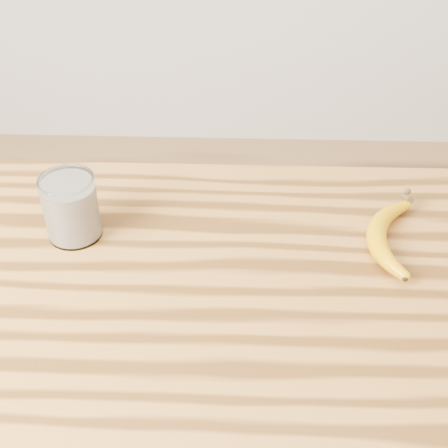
{
  "coord_description": "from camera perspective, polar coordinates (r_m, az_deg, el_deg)",
  "views": [
    {
      "loc": [
        0.08,
        -0.64,
        1.58
      ],
      "look_at": [
        0.05,
        0.17,
        0.93
      ],
      "focal_mm": 50.0,
      "sensor_mm": 36.0,
      "label": 1
    }
  ],
  "objects": [
    {
      "name": "smoothie_glass",
      "position": [
        1.07,
        -13.8,
        1.42
      ],
      "size": [
        0.09,
        0.09,
        0.11
      ],
      "color": "white",
      "rests_on": "table"
    },
    {
      "name": "banana",
      "position": [
        1.07,
        13.71,
        -0.89
      ],
      "size": [
        0.16,
        0.29,
        0.03
      ],
      "primitive_type": null,
      "rotation": [
        0.0,
        0.0,
        -0.2
      ],
      "color": "#D18C00",
      "rests_on": "table"
    },
    {
      "name": "table",
      "position": [
        1.04,
        -3.22,
        -12.92
      ],
      "size": [
        1.2,
        0.8,
        0.9
      ],
      "color": "#9F6629",
      "rests_on": "ground"
    },
    {
      "name": "room",
      "position": [
        0.69,
        -5.02,
        18.66
      ],
      "size": [
        4.04,
        4.04,
        2.7
      ],
      "color": "#9D7244",
      "rests_on": "ground"
    }
  ]
}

